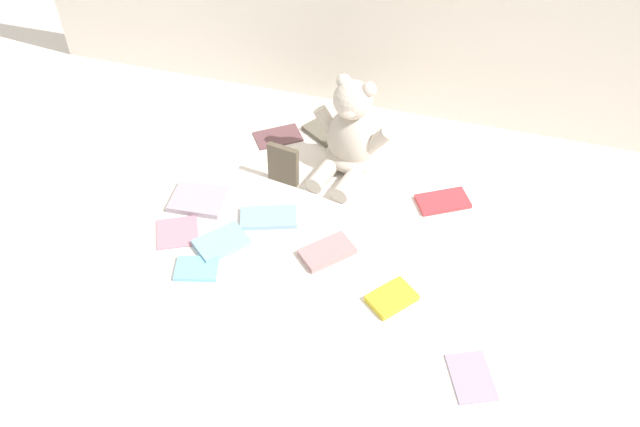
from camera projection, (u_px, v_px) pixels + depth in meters
ground_plane at (331, 214)px, 1.59m from camera, size 3.20×3.20×0.00m
teddy_bear at (351, 138)px, 1.64m from camera, size 0.21×0.21×0.26m
book_case_0 at (326, 134)px, 1.79m from camera, size 0.14×0.12×0.01m
book_case_1 at (283, 165)px, 1.64m from camera, size 0.08×0.03×0.11m
book_case_2 at (197, 269)px, 1.47m from camera, size 0.11×0.09×0.01m
book_case_3 at (198, 200)px, 1.62m from camera, size 0.13×0.11×0.01m
book_case_4 at (327, 252)px, 1.50m from camera, size 0.13×0.13×0.02m
book_case_5 at (221, 243)px, 1.52m from camera, size 0.13×0.13×0.02m
book_case_6 at (443, 201)px, 1.62m from camera, size 0.14×0.12×0.01m
book_case_7 at (472, 376)px, 1.29m from camera, size 0.11×0.13×0.01m
book_case_8 at (269, 217)px, 1.58m from camera, size 0.15×0.11×0.01m
book_case_9 at (278, 136)px, 1.79m from camera, size 0.14×0.13×0.01m
book_case_10 at (392, 298)px, 1.41m from camera, size 0.11×0.12×0.01m
book_case_11 at (177, 232)px, 1.55m from camera, size 0.13×0.12×0.01m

